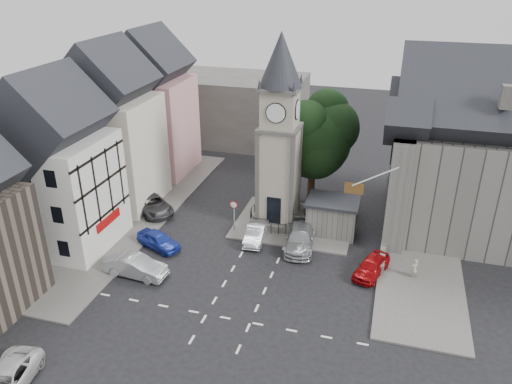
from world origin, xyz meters
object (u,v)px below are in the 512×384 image
(clock_tower, at_px, (280,134))
(pedestrian, at_px, (414,269))
(car_west_blue, at_px, (158,240))
(car_east_red, at_px, (371,266))
(stone_shelter, at_px, (332,216))

(clock_tower, relative_size, pedestrian, 10.10)
(car_west_blue, bearing_deg, clock_tower, -28.10)
(car_west_blue, distance_m, car_east_red, 16.70)
(car_west_blue, bearing_deg, car_east_red, -64.58)
(stone_shelter, bearing_deg, clock_tower, 174.16)
(stone_shelter, bearing_deg, car_west_blue, -154.21)
(clock_tower, distance_m, car_east_red, 12.72)
(pedestrian, bearing_deg, stone_shelter, -76.10)
(stone_shelter, bearing_deg, pedestrian, -37.04)
(clock_tower, bearing_deg, car_east_red, -34.58)
(pedestrian, bearing_deg, car_east_red, -33.13)
(stone_shelter, xyz_separation_m, car_east_red, (3.70, -5.37, -0.86))
(clock_tower, distance_m, stone_shelter, 8.15)
(stone_shelter, relative_size, car_east_red, 1.06)
(clock_tower, height_order, pedestrian, clock_tower)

